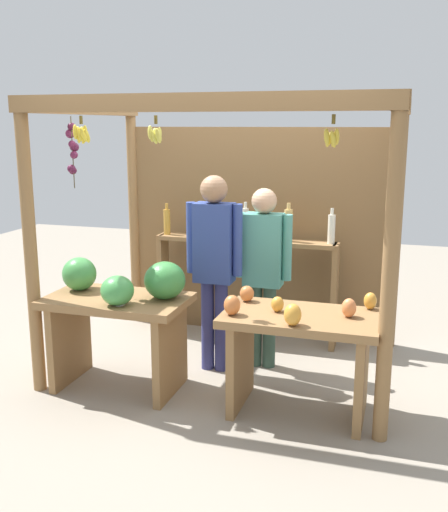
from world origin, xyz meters
TOP-DOWN VIEW (x-y plane):
  - ground_plane at (0.00, 0.00)m, footprint 12.00×12.00m
  - market_stall at (-0.01, 0.39)m, footprint 2.74×1.90m
  - fruit_counter_left at (-0.69, -0.66)m, footprint 1.12×0.68m
  - fruit_counter_right at (0.71, -0.68)m, footprint 1.10×0.66m
  - bottle_shelf_unit at (-0.04, 0.67)m, footprint 1.75×0.22m
  - vendor_man at (-0.11, -0.11)m, footprint 0.48×0.22m
  - vendor_woman at (0.27, 0.08)m, footprint 0.48×0.21m

SIDE VIEW (x-z plane):
  - ground_plane at x=0.00m, z-range 0.00..0.00m
  - fruit_counter_right at x=0.71m, z-range 0.10..1.00m
  - fruit_counter_left at x=-0.69m, z-range 0.15..1.19m
  - bottle_shelf_unit at x=-0.04m, z-range 0.10..1.46m
  - vendor_woman at x=0.27m, z-range 0.15..1.70m
  - vendor_man at x=-0.11m, z-range 0.17..1.83m
  - market_stall at x=-0.01m, z-range 0.20..2.46m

